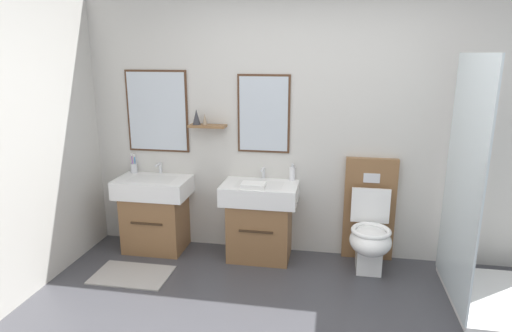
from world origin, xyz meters
name	(u,v)px	position (x,y,z in m)	size (l,w,h in m)	color
wall_back	(312,126)	(-0.02, 1.73, 1.27)	(4.67, 0.27, 2.54)	beige
bath_mat	(132,275)	(-1.55, 0.89, 0.01)	(0.68, 0.44, 0.01)	#9E9993
vanity_sink_left	(155,211)	(-1.55, 1.47, 0.40)	(0.71, 0.48, 0.75)	brown
tap_on_left_sink	(160,167)	(-1.55, 1.64, 0.82)	(0.03, 0.13, 0.11)	silver
vanity_sink_right	(260,218)	(-0.48, 1.47, 0.40)	(0.71, 0.48, 0.75)	brown
tap_on_right_sink	(263,172)	(-0.48, 1.64, 0.82)	(0.03, 0.13, 0.11)	silver
toilet	(370,228)	(0.55, 1.47, 0.38)	(0.48, 0.62, 1.00)	brown
toothbrush_cup	(134,167)	(-1.83, 1.63, 0.80)	(0.07, 0.07, 0.20)	silver
soap_dispenser	(292,173)	(-0.19, 1.64, 0.82)	(0.06, 0.06, 0.17)	white
folded_hand_towel	(253,185)	(-0.52, 1.34, 0.77)	(0.22, 0.16, 0.04)	white
shower_tray	(493,255)	(1.46, 1.00, 0.41)	(0.95, 0.97, 1.95)	white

